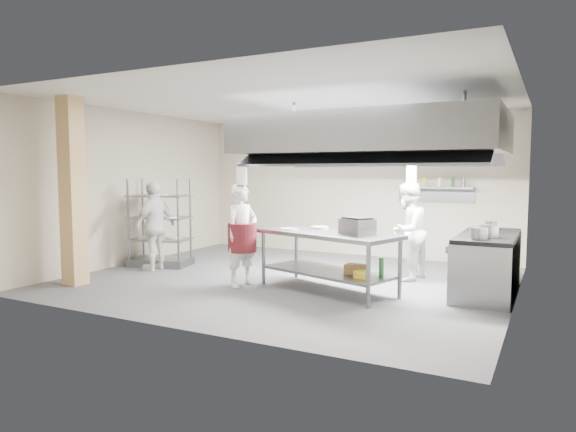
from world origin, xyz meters
The scene contains 23 objects.
floor centered at (0.00, 0.00, 0.00)m, with size 7.00×7.00×0.00m, color #3B3B3D.
ceiling centered at (0.00, 0.00, 3.00)m, with size 7.00×7.00×0.00m, color silver.
wall_back centered at (0.00, 3.00, 1.50)m, with size 7.00×7.00×0.00m, color #AEA18A.
wall_left centered at (-3.50, 0.00, 1.50)m, with size 6.00×6.00×0.00m, color #AEA18A.
wall_right centered at (3.50, 0.00, 1.50)m, with size 6.00×6.00×0.00m, color #AEA18A.
column centered at (-2.90, -1.90, 1.50)m, with size 0.30×0.30×3.00m, color #E2B374.
exhaust_hood centered at (1.30, 0.40, 2.40)m, with size 4.00×2.50×0.60m, color gray.
hood_strip_a centered at (0.40, 0.40, 2.08)m, with size 1.60×0.12×0.04m, color white.
hood_strip_b centered at (2.20, 0.40, 2.08)m, with size 1.60×0.12×0.04m, color white.
wall_shelf centered at (1.80, 2.84, 1.50)m, with size 1.50×0.28×0.04m, color gray.
island centered at (0.90, -0.45, 0.46)m, with size 2.22×0.93×0.91m, color slate, non-canonical shape.
island_worktop centered at (0.90, -0.45, 0.88)m, with size 2.22×0.93×0.06m, color gray.
island_undershelf centered at (0.90, -0.45, 0.30)m, with size 2.04×0.83×0.04m, color slate.
pass_rack centered at (-2.80, 0.01, 0.84)m, with size 1.12×0.65×1.68m, color slate, non-canonical shape.
cooking_range centered at (3.08, 0.50, 0.42)m, with size 0.80×2.00×0.84m, color gray.
range_top centered at (3.08, 0.50, 0.87)m, with size 0.78×1.96×0.06m, color black.
chef_head centered at (-0.45, -0.74, 0.81)m, with size 0.59×0.39×1.62m, color white.
chef_line centered at (1.77, 0.90, 0.83)m, with size 0.80×0.63×1.65m, color silver.
chef_plating centered at (-2.60, -0.35, 0.82)m, with size 0.96×0.40×1.65m, color silver.
griddle centered at (1.38, -0.48, 1.02)m, with size 0.45×0.35×0.22m, color slate.
wicker_basket centered at (1.39, -0.51, 0.39)m, with size 0.32×0.22×0.14m, color #9A653D.
stockpot centered at (3.13, 0.08, 0.99)m, with size 0.25×0.25×0.17m, color gray.
plate_stack centered at (-2.80, 0.01, 0.54)m, with size 0.28×0.28×0.05m, color white.
Camera 1 is at (3.92, -7.57, 1.83)m, focal length 32.00 mm.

